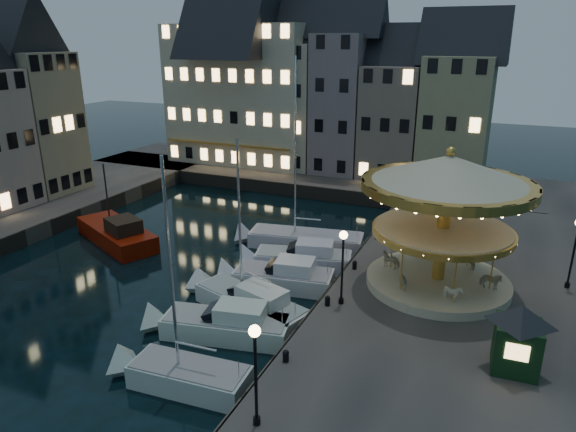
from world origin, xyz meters
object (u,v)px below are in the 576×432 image
at_px(motorboat_c, 246,301).
at_px(bollard_c, 355,264).
at_px(streetlamp_b, 343,257).
at_px(motorboat_b, 219,325).
at_px(streetlamp_d, 575,244).
at_px(motorboat_f, 298,240).
at_px(bollard_b, 328,300).
at_px(motorboat_a, 179,375).
at_px(bollard_d, 377,235).
at_px(motorboat_d, 277,277).
at_px(streetlamp_a, 255,361).
at_px(streetlamp_c, 398,191).
at_px(red_fishing_boat, 118,234).
at_px(ticket_kiosk, 520,327).
at_px(carousel, 446,197).
at_px(bollard_a, 286,355).
at_px(motorboat_e, 297,259).

bearing_deg(motorboat_c, bollard_c, 48.54).
xyz_separation_m(streetlamp_b, motorboat_c, (-5.35, -0.88, -3.34)).
height_order(streetlamp_b, motorboat_b, streetlamp_b).
height_order(streetlamp_d, motorboat_f, motorboat_f).
xyz_separation_m(streetlamp_b, motorboat_b, (-5.48, -3.63, -3.38)).
relative_size(bollard_b, motorboat_a, 0.05).
xyz_separation_m(bollard_d, motorboat_d, (-4.48, -7.25, -0.96)).
relative_size(streetlamp_a, streetlamp_c, 1.00).
bearing_deg(motorboat_d, motorboat_a, -89.73).
height_order(motorboat_b, red_fishing_boat, red_fishing_boat).
xyz_separation_m(bollard_d, ticket_kiosk, (9.23, -12.52, 1.76)).
xyz_separation_m(motorboat_b, carousel, (9.92, 7.86, 6.01)).
bearing_deg(bollard_d, motorboat_a, -103.91).
height_order(bollard_a, ticket_kiosk, ticket_kiosk).
relative_size(bollard_d, motorboat_c, 0.05).
height_order(streetlamp_c, motorboat_f, motorboat_f).
xyz_separation_m(streetlamp_c, bollard_b, (-0.60, -14.00, -2.41)).
distance_m(bollard_c, carousel, 7.14).
distance_m(bollard_b, bollard_c, 5.00).
xyz_separation_m(bollard_d, motorboat_a, (-4.43, -17.89, -1.07)).
relative_size(streetlamp_b, carousel, 0.45).
distance_m(bollard_d, carousel, 9.18).
bearing_deg(motorboat_d, streetlamp_c, 64.72).
bearing_deg(bollard_b, streetlamp_c, 87.55).
height_order(bollard_c, bollard_d, same).
distance_m(streetlamp_a, motorboat_d, 14.13).
distance_m(motorboat_a, red_fishing_boat, 18.84).
bearing_deg(streetlamp_a, ticket_kiosk, 40.92).
relative_size(streetlamp_c, red_fishing_boat, 0.48).
bearing_deg(streetlamp_b, streetlamp_c, 90.00).
xyz_separation_m(motorboat_d, ticket_kiosk, (13.71, -5.26, 2.73)).
height_order(streetlamp_d, bollard_b, streetlamp_d).
relative_size(streetlamp_a, bollard_b, 7.32).
bearing_deg(bollard_d, streetlamp_b, -86.57).
bearing_deg(motorboat_d, motorboat_c, -94.32).
relative_size(bollard_b, motorboat_f, 0.05).
distance_m(streetlamp_c, bollard_b, 14.22).
xyz_separation_m(streetlamp_b, motorboat_a, (-5.03, -7.89, -3.48)).
relative_size(bollard_b, red_fishing_boat, 0.07).
distance_m(streetlamp_a, motorboat_e, 16.97).
height_order(streetlamp_a, streetlamp_d, same).
height_order(bollard_c, motorboat_d, motorboat_d).
xyz_separation_m(bollard_b, motorboat_a, (-4.43, -7.39, -1.07)).
bearing_deg(motorboat_a, ticket_kiosk, 21.46).
distance_m(bollard_c, motorboat_d, 4.91).
height_order(motorboat_e, carousel, carousel).
relative_size(motorboat_d, red_fishing_boat, 0.83).
distance_m(bollard_d, motorboat_a, 18.46).
distance_m(motorboat_a, motorboat_f, 17.34).
xyz_separation_m(red_fishing_boat, carousel, (23.71, -0.21, 5.94)).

